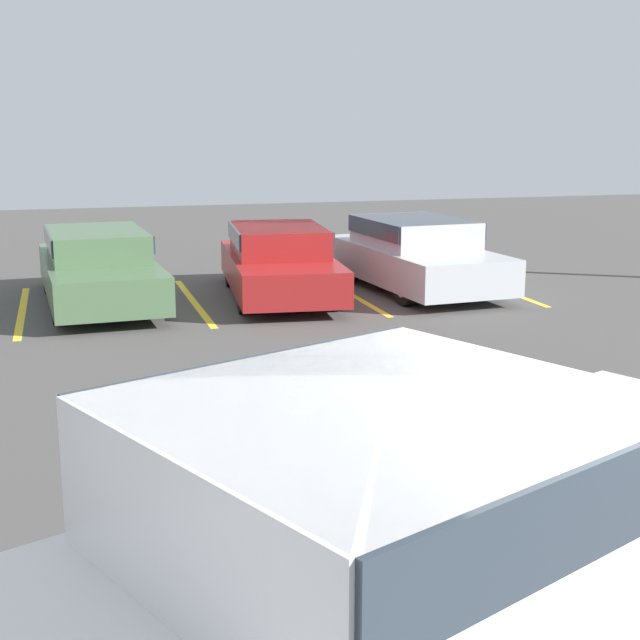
% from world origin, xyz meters
% --- Properties ---
extents(stall_stripe_a, '(0.12, 4.28, 0.01)m').
position_xyz_m(stall_stripe_a, '(-3.67, 11.63, 0.00)').
color(stall_stripe_a, yellow).
rests_on(stall_stripe_a, ground_plane).
extents(stall_stripe_b, '(0.12, 4.28, 0.01)m').
position_xyz_m(stall_stripe_b, '(-0.88, 11.63, 0.00)').
color(stall_stripe_b, yellow).
rests_on(stall_stripe_b, ground_plane).
extents(stall_stripe_c, '(0.12, 4.28, 0.01)m').
position_xyz_m(stall_stripe_c, '(1.92, 11.63, 0.00)').
color(stall_stripe_c, yellow).
rests_on(stall_stripe_c, ground_plane).
extents(stall_stripe_d, '(0.12, 4.28, 0.01)m').
position_xyz_m(stall_stripe_d, '(4.72, 11.63, 0.00)').
color(stall_stripe_d, yellow).
rests_on(stall_stripe_d, ground_plane).
extents(pickup_truck, '(6.10, 4.18, 1.85)m').
position_xyz_m(pickup_truck, '(-1.45, 0.11, 0.92)').
color(pickup_truck, white).
rests_on(pickup_truck, ground_plane).
extents(parked_sedan_a, '(1.98, 4.77, 1.25)m').
position_xyz_m(parked_sedan_a, '(-2.42, 11.91, 0.67)').
color(parked_sedan_a, '#4C6B47').
rests_on(parked_sedan_a, ground_plane).
extents(parked_sedan_b, '(2.14, 4.46, 1.24)m').
position_xyz_m(parked_sedan_b, '(0.64, 11.63, 0.67)').
color(parked_sedan_b, maroon).
rests_on(parked_sedan_b, ground_plane).
extents(parked_sedan_c, '(2.15, 4.47, 1.30)m').
position_xyz_m(parked_sedan_c, '(3.20, 11.66, 0.69)').
color(parked_sedan_c, '#B7BABF').
rests_on(parked_sedan_c, ground_plane).
extents(wheel_stop_curb, '(1.85, 0.20, 0.14)m').
position_xyz_m(wheel_stop_curb, '(1.65, 14.39, 0.07)').
color(wheel_stop_curb, '#B7B2A8').
rests_on(wheel_stop_curb, ground_plane).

